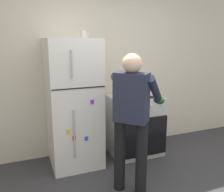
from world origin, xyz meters
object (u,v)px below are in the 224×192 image
stove_range (134,125)px  red_pot (127,93)px  person_cook (132,111)px  coffee_mug (84,34)px  refrigerator (74,104)px

stove_range → red_pot: bearing=-166.1°
person_cook → red_pot: 0.89m
red_pot → person_cook: bearing=-110.9°
stove_range → red_pot: red_pot is taller
red_pot → coffee_mug: bearing=170.5°
coffee_mug → red_pot: bearing=-9.5°
person_cook → coffee_mug: 1.28m
refrigerator → red_pot: size_ratio=5.25×
stove_range → coffee_mug: (-0.75, 0.06, 1.35)m
refrigerator → person_cook: 1.00m
person_cook → red_pot: person_cook is taller
person_cook → stove_range: bearing=61.3°
refrigerator → stove_range: size_ratio=1.94×
stove_range → person_cook: 1.12m
refrigerator → red_pot: refrigerator is taller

